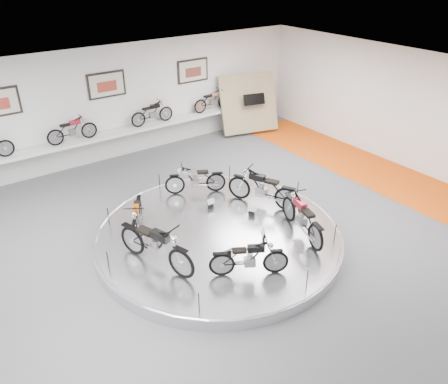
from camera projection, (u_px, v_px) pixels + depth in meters
floor at (225, 246)px, 11.32m from camera, size 16.00×16.00×0.00m
ceiling at (225, 94)px, 9.40m from camera, size 16.00×16.00×0.00m
wall_back at (109, 104)px, 15.34m from camera, size 16.00×0.00×16.00m
wall_right at (421, 114)px, 14.46m from camera, size 0.00×14.00×14.00m
orange_carpet_strip at (387, 177)px, 14.81m from camera, size 2.40×12.60×0.01m
dado_band at (114, 143)px, 16.02m from camera, size 15.68×0.04×1.10m
display_platform at (219, 236)px, 11.47m from camera, size 6.40×6.40×0.30m
platform_rim at (219, 232)px, 11.41m from camera, size 6.40×6.40×0.10m
shelf at (116, 134)px, 15.61m from camera, size 11.00×0.55×0.10m
poster_center at (107, 85)px, 14.97m from camera, size 1.35×0.06×0.88m
poster_right at (193, 71)px, 16.77m from camera, size 1.35×0.06×0.88m
display_panel at (249, 103)px, 17.93m from camera, size 2.56×1.52×2.30m
shelf_bike_b at (72, 131)px, 14.64m from camera, size 1.22×0.43×0.73m
shelf_bike_c at (152, 114)px, 16.18m from camera, size 1.22×0.43×0.73m
shelf_bike_d at (212, 102)px, 17.56m from camera, size 1.22×0.43×0.73m
bike_a at (262, 188)px, 12.35m from camera, size 1.39×1.93×1.08m
bike_b at (195, 179)px, 13.01m from camera, size 1.63×1.20×0.91m
bike_c at (137, 215)px, 11.25m from camera, size 1.22×1.54×0.87m
bike_d at (155, 245)px, 9.90m from camera, size 1.25×2.03×1.12m
bike_e at (249, 258)px, 9.66m from camera, size 1.58×1.25×0.90m
bike_f at (302, 217)px, 11.03m from camera, size 1.10×1.88×1.05m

